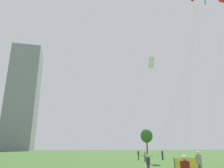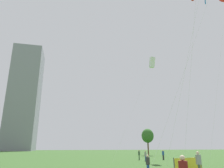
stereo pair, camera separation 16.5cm
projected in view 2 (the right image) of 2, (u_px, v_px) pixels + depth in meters
The scene contains 9 objects.
person_standing_0 at pixel (148, 163), 17.45m from camera, with size 0.34×0.34×1.54m.
person_standing_1 at pixel (163, 154), 36.38m from camera, with size 0.37×0.37×1.64m.
person_standing_4 at pixel (146, 155), 32.92m from camera, with size 0.34×0.34×1.54m.
person_standing_5 at pixel (199, 162), 15.75m from camera, with size 0.41×0.41×1.86m.
person_standing_6 at pixel (139, 154), 36.10m from camera, with size 0.36×0.36×1.61m.
kite_flying_3 at pixel (152, 62), 42.76m from camera, with size 9.65×3.81×20.09m.
park_tree_0 at pixel (148, 136), 55.48m from camera, with size 3.21×3.21×6.85m.
distant_highrise_0 at pixel (25, 98), 123.42m from camera, with size 16.06×20.47×60.38m, color gray.
event_banner at pixel (189, 166), 16.22m from camera, with size 3.20×1.26×1.41m.
Camera 2 is at (-4.27, -13.82, 2.20)m, focal length 33.21 mm.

